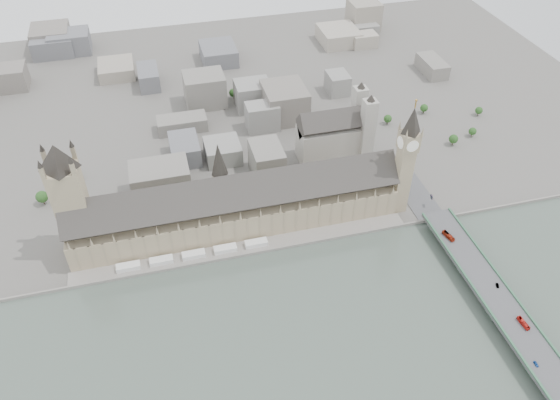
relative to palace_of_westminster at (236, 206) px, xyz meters
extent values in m
plane|color=#595651|center=(0.00, -19.70, -22.71)|extent=(900.00, 900.00, 0.00)
cube|color=gray|center=(0.00, -34.70, -21.21)|extent=(600.00, 1.50, 3.00)
cube|color=gray|center=(0.00, -27.20, -21.71)|extent=(270.00, 15.00, 2.00)
cube|color=white|center=(-90.00, -26.70, -18.71)|extent=(18.00, 7.00, 4.00)
cube|color=white|center=(-65.00, -26.70, -18.71)|extent=(18.00, 7.00, 4.00)
cube|color=white|center=(-40.00, -26.70, -18.71)|extent=(18.00, 7.00, 4.00)
cube|color=white|center=(-15.00, -26.70, -18.71)|extent=(18.00, 7.00, 4.00)
cube|color=white|center=(10.00, -26.70, -18.71)|extent=(18.00, 7.00, 4.00)
cube|color=tan|center=(0.00, 0.30, -10.21)|extent=(265.00, 40.00, 25.00)
cube|color=#33302D|center=(0.00, 0.30, 12.37)|extent=(265.00, 40.73, 40.73)
cube|color=tan|center=(138.00, -11.70, 8.29)|extent=(12.00, 12.00, 62.00)
cube|color=gray|center=(138.00, -11.70, 47.29)|extent=(14.00, 14.00, 16.00)
cylinder|color=white|center=(145.20, -11.70, 47.29)|extent=(0.60, 10.00, 10.00)
cylinder|color=white|center=(130.80, -11.70, 47.29)|extent=(0.60, 10.00, 10.00)
cylinder|color=white|center=(138.00, -4.50, 47.29)|extent=(10.00, 0.60, 10.00)
cylinder|color=white|center=(138.00, -18.90, 47.29)|extent=(10.00, 0.60, 10.00)
cone|color=#292521|center=(138.00, -11.70, 66.29)|extent=(17.00, 17.00, 22.00)
cylinder|color=gold|center=(138.00, -11.70, 80.29)|extent=(1.00, 1.00, 6.00)
sphere|color=gold|center=(138.00, -11.70, 83.79)|extent=(2.00, 2.00, 2.00)
cone|color=gray|center=(144.50, -5.20, 59.29)|extent=(2.40, 2.40, 8.00)
cone|color=gray|center=(131.50, -5.20, 59.29)|extent=(2.40, 2.40, 8.00)
cone|color=gray|center=(144.50, -18.20, 59.29)|extent=(2.40, 2.40, 8.00)
cone|color=gray|center=(131.50, -18.20, 59.29)|extent=(2.40, 2.40, 8.00)
cube|color=tan|center=(-122.00, 6.30, 17.29)|extent=(23.00, 23.00, 80.00)
cone|color=#292521|center=(-122.00, 6.30, 67.29)|extent=(30.00, 30.00, 20.00)
cylinder|color=gray|center=(-10.00, 6.30, 20.29)|extent=(12.00, 12.00, 20.00)
cone|color=#292521|center=(-10.00, 6.30, 44.29)|extent=(13.00, 13.00, 28.00)
cube|color=#474749|center=(162.00, -107.20, -17.58)|extent=(25.00, 325.00, 10.25)
cube|color=#ABA69A|center=(105.00, 75.30, -5.71)|extent=(60.00, 28.00, 34.00)
cube|color=#33302D|center=(105.00, 75.30, 16.29)|extent=(60.00, 28.28, 28.28)
cube|color=#ABA69A|center=(137.00, 87.30, 9.29)|extent=(12.00, 12.00, 64.00)
cube|color=#ABA69A|center=(137.00, 63.30, 9.29)|extent=(12.00, 12.00, 64.00)
imported|color=#A32812|center=(156.98, -64.84, -10.74)|extent=(5.51, 12.64, 3.43)
imported|color=red|center=(165.74, -153.47, -10.91)|extent=(3.41, 11.24, 3.09)
imported|color=#174396|center=(155.92, -182.73, -11.72)|extent=(1.96, 4.43, 1.48)
imported|color=gray|center=(167.45, -119.17, -11.73)|extent=(2.95, 4.64, 1.44)
imported|color=gray|center=(166.65, -17.14, -11.67)|extent=(3.84, 5.83, 1.57)
camera|label=1|loc=(-49.26, -329.19, 290.21)|focal=35.00mm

